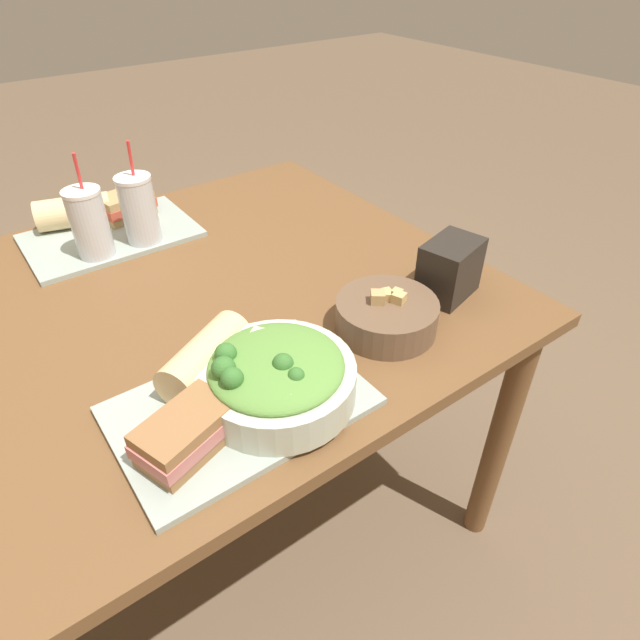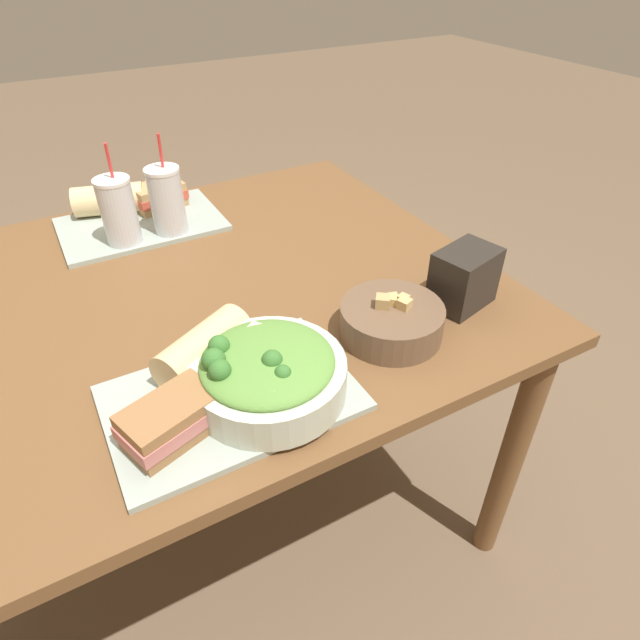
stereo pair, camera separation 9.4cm
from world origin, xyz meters
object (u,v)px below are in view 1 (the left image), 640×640
at_px(drink_cup_dark, 90,225).
at_px(salad_bowl, 276,376).
at_px(soup_bowl, 386,314).
at_px(sandwich_far, 126,205).
at_px(baguette_near, 206,357).
at_px(drink_cup_red, 139,211).
at_px(chip_bag, 450,269).
at_px(sandwich_near, 187,433).
at_px(baguette_far, 75,212).

bearing_deg(drink_cup_dark, salad_bowl, -82.23).
xyz_separation_m(soup_bowl, sandwich_far, (-0.23, 0.75, 0.01)).
distance_m(baguette_near, drink_cup_red, 0.54).
height_order(baguette_near, sandwich_far, baguette_near).
bearing_deg(chip_bag, soup_bowl, 171.10).
bearing_deg(sandwich_far, salad_bowl, -104.61).
bearing_deg(drink_cup_red, salad_bowl, -92.53).
xyz_separation_m(soup_bowl, sandwich_near, (-0.44, -0.05, 0.01)).
bearing_deg(salad_bowl, soup_bowl, 8.43).
distance_m(salad_bowl, drink_cup_red, 0.64).
height_order(sandwich_near, baguette_near, baguette_near).
relative_size(salad_bowl, chip_bag, 1.76).
relative_size(sandwich_near, drink_cup_red, 0.68).
bearing_deg(soup_bowl, chip_bag, 5.00).
relative_size(salad_bowl, drink_cup_red, 1.05).
xyz_separation_m(salad_bowl, baguette_near, (-0.07, 0.12, -0.01)).
height_order(baguette_far, drink_cup_dark, drink_cup_dark).
bearing_deg(sandwich_near, drink_cup_dark, 64.86).
height_order(salad_bowl, chip_bag, chip_bag).
bearing_deg(baguette_far, soup_bowl, -140.28).
bearing_deg(drink_cup_dark, sandwich_far, 49.72).
height_order(salad_bowl, soup_bowl, salad_bowl).
xyz_separation_m(sandwich_near, sandwich_far, (0.20, 0.81, 0.00)).
xyz_separation_m(drink_cup_red, chip_bag, (0.44, -0.58, -0.03)).
height_order(sandwich_near, baguette_far, baguette_far).
height_order(soup_bowl, sandwich_far, soup_bowl).
relative_size(soup_bowl, chip_bag, 1.35).
height_order(soup_bowl, chip_bag, chip_bag).
xyz_separation_m(soup_bowl, drink_cup_dark, (-0.36, 0.60, 0.05)).
height_order(salad_bowl, sandwich_far, salad_bowl).
distance_m(soup_bowl, drink_cup_red, 0.65).
relative_size(drink_cup_red, chip_bag, 1.69).
xyz_separation_m(sandwich_near, drink_cup_dark, (0.08, 0.66, 0.04)).
relative_size(baguette_near, drink_cup_red, 0.79).
height_order(baguette_near, baguette_far, same).
bearing_deg(sandwich_near, sandwich_far, 57.24).
distance_m(soup_bowl, sandwich_near, 0.44).
xyz_separation_m(salad_bowl, drink_cup_dark, (-0.09, 0.64, 0.03)).
height_order(salad_bowl, drink_cup_red, drink_cup_red).
bearing_deg(baguette_far, drink_cup_red, -133.31).
bearing_deg(baguette_far, baguette_near, -163.86).
bearing_deg(salad_bowl, drink_cup_red, 87.47).
bearing_deg(baguette_far, chip_bag, -129.33).
relative_size(baguette_near, baguette_far, 1.01).
bearing_deg(baguette_far, sandwich_near, -170.60).
bearing_deg(sandwich_far, baguette_near, -110.75).
height_order(soup_bowl, baguette_far, baguette_far).
distance_m(salad_bowl, baguette_near, 0.13).
xyz_separation_m(salad_bowl, soup_bowl, (0.28, 0.04, -0.02)).
xyz_separation_m(baguette_near, sandwich_far, (0.11, 0.68, -0.01)).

